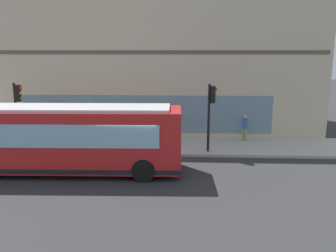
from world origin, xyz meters
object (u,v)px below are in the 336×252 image
Objects in this scene: city_bus_nearside at (70,139)px; pedestrian_near_building_entrance at (102,125)px; traffic_light_down_block at (18,104)px; fire_hydrant at (137,140)px; newspaper_vending_box at (167,137)px; traffic_light_near_corner at (211,105)px; pedestrian_walking_along_curb at (245,126)px.

pedestrian_near_building_entrance is at bearing -0.81° from city_bus_nearside.
traffic_light_down_block is 6.73m from fire_hydrant.
fire_hydrant is at bearing -31.56° from city_bus_nearside.
city_bus_nearside is 6.27m from newspaper_vending_box.
fire_hydrant is 0.82× the size of newspaper_vending_box.
traffic_light_near_corner is 4.95× the size of fire_hydrant.
traffic_light_near_corner is (3.22, -6.61, 1.15)m from city_bus_nearside.
pedestrian_walking_along_curb is at bearing -57.77° from city_bus_nearside.
traffic_light_near_corner is 4.75m from fire_hydrant.
fire_hydrant is (4.02, -2.47, -1.04)m from city_bus_nearside.
traffic_light_down_block reaches higher than traffic_light_near_corner.
traffic_light_down_block is 5.00× the size of fire_hydrant.
pedestrian_near_building_entrance is at bearing -55.09° from traffic_light_down_block.
city_bus_nearside is 4.83m from fire_hydrant.
pedestrian_near_building_entrance is 1.73× the size of newspaper_vending_box.
traffic_light_down_block is at bearing 101.35° from pedestrian_walking_along_curb.
traffic_light_down_block reaches higher than newspaper_vending_box.
pedestrian_walking_along_curb reaches higher than pedestrian_near_building_entrance.
traffic_light_down_block is (3.04, 3.81, 1.17)m from city_bus_nearside.
fire_hydrant is at bearing -81.11° from traffic_light_down_block.
pedestrian_walking_along_curb is (2.54, -12.66, -1.66)m from traffic_light_down_block.
fire_hydrant is 3.00m from pedestrian_near_building_entrance.
traffic_light_down_block reaches higher than pedestrian_walking_along_curb.
fire_hydrant is 0.46× the size of pedestrian_walking_along_curb.
traffic_light_near_corner is at bearing 136.45° from pedestrian_walking_along_curb.
traffic_light_near_corner reaches higher than fire_hydrant.
traffic_light_down_block is (-0.19, 10.42, 0.03)m from traffic_light_near_corner.
traffic_light_near_corner is at bearing -88.98° from traffic_light_down_block.
traffic_light_down_block is at bearing 98.89° from fire_hydrant.
pedestrian_walking_along_curb is at bearing -77.67° from newspaper_vending_box.
newspaper_vending_box is (-1.02, 4.65, -0.46)m from pedestrian_walking_along_curb.
city_bus_nearside is at bearing -128.55° from traffic_light_down_block.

